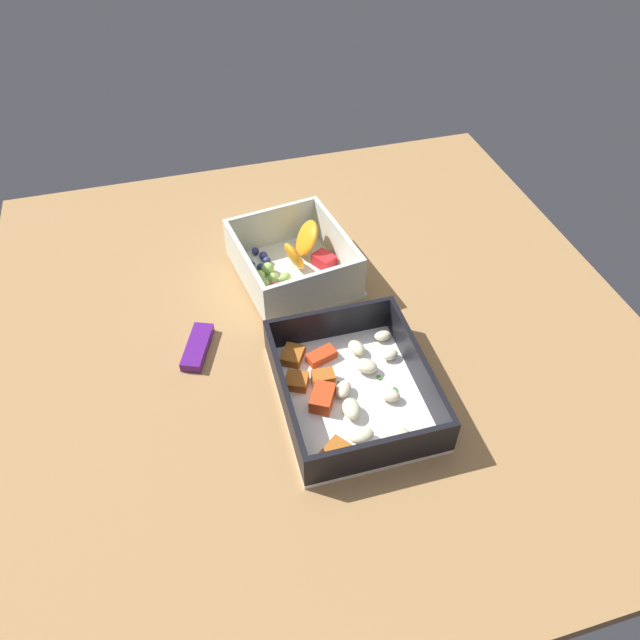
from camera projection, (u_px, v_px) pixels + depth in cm
name	position (u px, v px, depth cm)	size (l,w,h in cm)	color
table_surface	(316.00, 332.00, 75.40)	(80.00, 80.00, 2.00)	#9E7547
pasta_container	(351.00, 389.00, 65.81)	(19.32, 16.05, 5.01)	white
fruit_bowl	(292.00, 264.00, 79.80)	(17.31, 15.89, 6.43)	silver
candy_bar	(197.00, 345.00, 71.69)	(7.00, 2.40, 1.20)	#51197A
paper_cup_liner	(262.00, 225.00, 88.28)	(3.85, 3.85, 1.54)	white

